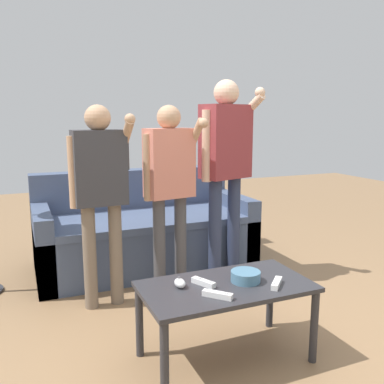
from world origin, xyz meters
The scene contains 11 objects.
ground_plane centered at (0.00, 0.00, 0.00)m, with size 12.00×12.00×0.00m, color #93704C.
couch centered at (-0.16, 1.62, 0.30)m, with size 1.91×0.91×0.85m.
coffee_table centered at (-0.18, -0.06, 0.38)m, with size 0.94×0.50×0.45m.
snack_bowl centered at (-0.06, -0.06, 0.48)m, with size 0.17×0.17×0.06m, color teal.
game_remote_nunchuk centered at (-0.43, 0.01, 0.47)m, with size 0.06×0.09×0.05m.
player_left centered at (-0.68, 0.89, 0.90)m, with size 0.43×0.29×1.44m.
player_center centered at (-0.14, 0.95, 0.91)m, with size 0.45×0.32×1.44m.
player_right centered at (0.37, 1.04, 1.04)m, with size 0.52×0.32×1.65m.
game_remote_wand_near centered at (0.06, -0.18, 0.46)m, with size 0.13×0.13×0.03m.
game_remote_wand_far centered at (-0.30, -0.02, 0.46)m, with size 0.10×0.15×0.03m.
game_remote_wand_spare centered at (-0.30, -0.19, 0.46)m, with size 0.13×0.14×0.03m.
Camera 1 is at (-1.19, -1.97, 1.35)m, focal length 38.79 mm.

